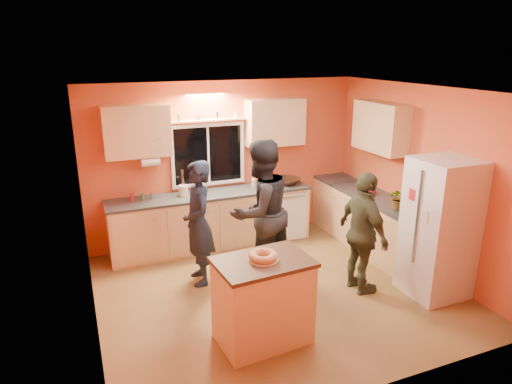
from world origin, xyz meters
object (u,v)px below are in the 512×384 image
person_left (198,223)px  person_center (260,212)px  island (263,300)px  person_right (363,234)px  refrigerator (439,228)px

person_left → person_center: bearing=75.9°
island → person_right: (1.61, 0.51, 0.32)m
person_center → person_right: size_ratio=1.21×
person_left → person_right: 2.15m
person_center → person_left: bearing=-35.9°
person_left → person_center: 0.84m
person_left → person_center: person_center is taller
refrigerator → island: size_ratio=1.73×
person_center → person_right: bearing=123.8°
island → person_right: bearing=13.4°
refrigerator → person_right: refrigerator is taller
refrigerator → person_left: 3.10m
person_left → island: bearing=12.2°
person_center → refrigerator: bearing=128.5°
person_left → person_center: size_ratio=0.87×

